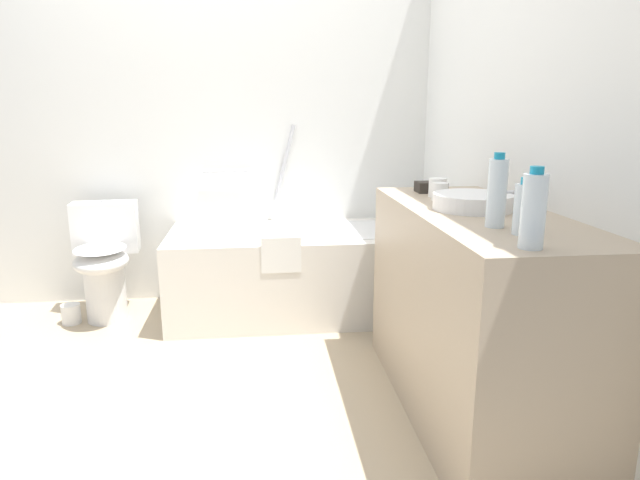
{
  "coord_description": "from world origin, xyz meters",
  "views": [
    {
      "loc": [
        0.34,
        -2.44,
        1.26
      ],
      "look_at": [
        0.63,
        0.08,
        0.66
      ],
      "focal_mm": 31.04,
      "sensor_mm": 36.0,
      "label": 1
    }
  ],
  "objects_px": {
    "sink_faucet": "(518,201)",
    "water_bottle_2": "(497,192)",
    "drinking_glass_0": "(437,188)",
    "bathtub": "(299,269)",
    "water_bottle_0": "(525,208)",
    "toilet_paper_roll": "(71,314)",
    "sink_basin": "(473,202)",
    "amenity_basket": "(431,187)",
    "water_bottle_1": "(533,211)",
    "toilet": "(104,259)",
    "drinking_glass_1": "(440,192)"
  },
  "relations": [
    {
      "from": "sink_faucet",
      "to": "amenity_basket",
      "type": "distance_m",
      "value": 0.52
    },
    {
      "from": "bathtub",
      "to": "amenity_basket",
      "type": "xyz_separation_m",
      "value": [
        0.58,
        -0.75,
        0.61
      ]
    },
    {
      "from": "bathtub",
      "to": "sink_basin",
      "type": "height_order",
      "value": "bathtub"
    },
    {
      "from": "bathtub",
      "to": "drinking_glass_0",
      "type": "height_order",
      "value": "bathtub"
    },
    {
      "from": "sink_faucet",
      "to": "water_bottle_1",
      "type": "bearing_deg",
      "value": -112.8
    },
    {
      "from": "water_bottle_2",
      "to": "toilet_paper_roll",
      "type": "xyz_separation_m",
      "value": [
        -1.93,
        1.51,
        -0.93
      ]
    },
    {
      "from": "water_bottle_1",
      "to": "water_bottle_0",
      "type": "bearing_deg",
      "value": 70.01
    },
    {
      "from": "sink_faucet",
      "to": "water_bottle_0",
      "type": "xyz_separation_m",
      "value": [
        -0.2,
        -0.45,
        0.05
      ]
    },
    {
      "from": "water_bottle_1",
      "to": "water_bottle_2",
      "type": "relative_size",
      "value": 0.94
    },
    {
      "from": "water_bottle_2",
      "to": "sink_basin",
      "type": "bearing_deg",
      "value": 81.06
    },
    {
      "from": "water_bottle_2",
      "to": "amenity_basket",
      "type": "relative_size",
      "value": 1.8
    },
    {
      "from": "amenity_basket",
      "to": "toilet_paper_roll",
      "type": "distance_m",
      "value": 2.25
    },
    {
      "from": "bathtub",
      "to": "toilet",
      "type": "relative_size",
      "value": 2.23
    },
    {
      "from": "sink_basin",
      "to": "water_bottle_0",
      "type": "xyz_separation_m",
      "value": [
        -0.01,
        -0.45,
        0.05
      ]
    },
    {
      "from": "toilet",
      "to": "amenity_basket",
      "type": "bearing_deg",
      "value": 60.8
    },
    {
      "from": "water_bottle_2",
      "to": "sink_faucet",
      "type": "bearing_deg",
      "value": 53.76
    },
    {
      "from": "water_bottle_2",
      "to": "drinking_glass_0",
      "type": "height_order",
      "value": "water_bottle_2"
    },
    {
      "from": "drinking_glass_0",
      "to": "sink_faucet",
      "type": "bearing_deg",
      "value": -55.35
    },
    {
      "from": "sink_faucet",
      "to": "drinking_glass_1",
      "type": "bearing_deg",
      "value": 136.83
    },
    {
      "from": "toilet",
      "to": "sink_basin",
      "type": "relative_size",
      "value": 2.26
    },
    {
      "from": "sink_basin",
      "to": "toilet_paper_roll",
      "type": "height_order",
      "value": "sink_basin"
    },
    {
      "from": "sink_basin",
      "to": "water_bottle_0",
      "type": "relative_size",
      "value": 1.72
    },
    {
      "from": "sink_basin",
      "to": "drinking_glass_1",
      "type": "distance_m",
      "value": 0.24
    },
    {
      "from": "water_bottle_1",
      "to": "drinking_glass_0",
      "type": "relative_size",
      "value": 2.76
    },
    {
      "from": "toilet",
      "to": "water_bottle_0",
      "type": "bearing_deg",
      "value": 40.96
    },
    {
      "from": "water_bottle_1",
      "to": "water_bottle_2",
      "type": "xyz_separation_m",
      "value": [
        0.02,
        0.3,
        0.01
      ]
    },
    {
      "from": "drinking_glass_1",
      "to": "amenity_basket",
      "type": "relative_size",
      "value": 0.56
    },
    {
      "from": "bathtub",
      "to": "drinking_glass_1",
      "type": "distance_m",
      "value": 1.29
    },
    {
      "from": "water_bottle_0",
      "to": "bathtub",
      "type": "bearing_deg",
      "value": 109.58
    },
    {
      "from": "drinking_glass_1",
      "to": "water_bottle_1",
      "type": "bearing_deg",
      "value": -90.99
    },
    {
      "from": "sink_faucet",
      "to": "water_bottle_1",
      "type": "relative_size",
      "value": 0.64
    },
    {
      "from": "bathtub",
      "to": "sink_faucet",
      "type": "relative_size",
      "value": 10.42
    },
    {
      "from": "sink_basin",
      "to": "water_bottle_0",
      "type": "distance_m",
      "value": 0.45
    },
    {
      "from": "water_bottle_0",
      "to": "amenity_basket",
      "type": "xyz_separation_m",
      "value": [
        -0.01,
        0.93,
        -0.06
      ]
    },
    {
      "from": "drinking_glass_1",
      "to": "amenity_basket",
      "type": "xyz_separation_m",
      "value": [
        0.04,
        0.24,
        -0.01
      ]
    },
    {
      "from": "drinking_glass_0",
      "to": "amenity_basket",
      "type": "height_order",
      "value": "drinking_glass_0"
    },
    {
      "from": "sink_faucet",
      "to": "water_bottle_1",
      "type": "xyz_separation_m",
      "value": [
        -0.26,
        -0.62,
        0.08
      ]
    },
    {
      "from": "sink_basin",
      "to": "sink_faucet",
      "type": "height_order",
      "value": "sink_faucet"
    },
    {
      "from": "toilet",
      "to": "sink_basin",
      "type": "bearing_deg",
      "value": 49.6
    },
    {
      "from": "amenity_basket",
      "to": "drinking_glass_1",
      "type": "bearing_deg",
      "value": -98.82
    },
    {
      "from": "drinking_glass_0",
      "to": "bathtub",
      "type": "bearing_deg",
      "value": 122.32
    },
    {
      "from": "bathtub",
      "to": "drinking_glass_0",
      "type": "bearing_deg",
      "value": -57.68
    },
    {
      "from": "toilet",
      "to": "water_bottle_2",
      "type": "xyz_separation_m",
      "value": [
        1.74,
        -1.6,
        0.62
      ]
    },
    {
      "from": "amenity_basket",
      "to": "water_bottle_1",
      "type": "bearing_deg",
      "value": -92.74
    },
    {
      "from": "drinking_glass_0",
      "to": "drinking_glass_1",
      "type": "xyz_separation_m",
      "value": [
        -0.02,
        -0.1,
        -0.0
      ]
    },
    {
      "from": "water_bottle_0",
      "to": "toilet_paper_roll",
      "type": "distance_m",
      "value": 2.71
    },
    {
      "from": "sink_faucet",
      "to": "drinking_glass_0",
      "type": "relative_size",
      "value": 1.78
    },
    {
      "from": "water_bottle_1",
      "to": "toilet_paper_roll",
      "type": "relative_size",
      "value": 1.99
    },
    {
      "from": "sink_basin",
      "to": "amenity_basket",
      "type": "height_order",
      "value": "sink_basin"
    },
    {
      "from": "sink_faucet",
      "to": "water_bottle_2",
      "type": "height_order",
      "value": "water_bottle_2"
    }
  ]
}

